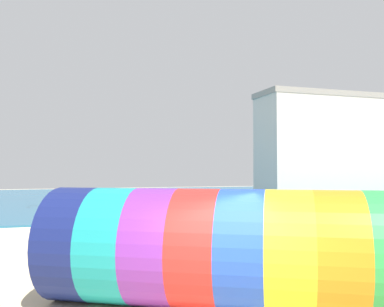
% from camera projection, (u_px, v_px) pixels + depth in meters
% --- Properties ---
extents(sea, '(120.00, 40.00, 0.10)m').
position_uv_depth(sea, '(82.00, 198.00, 41.76)').
color(sea, '#236084').
rests_on(sea, ground).
extents(giant_inflatable_tube, '(7.75, 5.90, 2.52)m').
position_uv_depth(giant_inflatable_tube, '(222.00, 249.00, 9.03)').
color(giant_inflatable_tube, navy).
rests_on(giant_inflatable_tube, ground).
extents(bystander_near_water, '(0.35, 0.42, 1.73)m').
position_uv_depth(bystander_near_water, '(133.00, 220.00, 17.25)').
color(bystander_near_water, '#383D56').
rests_on(bystander_near_water, ground).
extents(bystander_far_left, '(0.40, 0.42, 1.75)m').
position_uv_depth(bystander_far_left, '(151.00, 212.00, 20.43)').
color(bystander_far_left, '#383D56').
rests_on(bystander_far_left, ground).
extents(promenade_building, '(13.51, 4.56, 9.89)m').
position_uv_depth(promenade_building, '(329.00, 147.00, 39.64)').
color(promenade_building, beige).
rests_on(promenade_building, ground).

